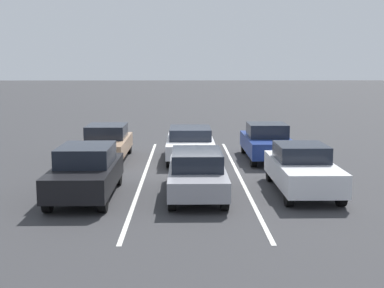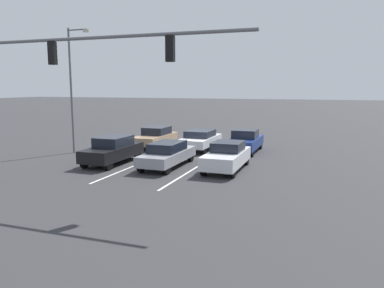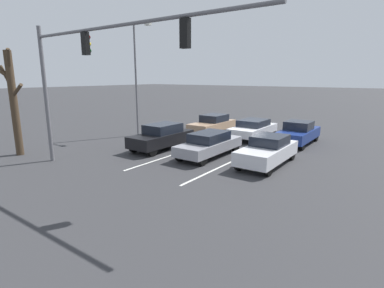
# 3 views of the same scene
# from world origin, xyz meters

# --- Properties ---
(ground_plane) EXTENTS (240.00, 240.00, 0.00)m
(ground_plane) POSITION_xyz_m (0.00, 0.00, 0.00)
(ground_plane) COLOR #333335
(lane_stripe_left_divider) EXTENTS (0.12, 15.51, 0.01)m
(lane_stripe_left_divider) POSITION_xyz_m (-1.74, 1.76, 0.01)
(lane_stripe_left_divider) COLOR silver
(lane_stripe_left_divider) RESTS_ON ground_plane
(lane_stripe_center_divider) EXTENTS (0.12, 15.51, 0.01)m
(lane_stripe_center_divider) POSITION_xyz_m (1.74, 1.76, 0.01)
(lane_stripe_center_divider) COLOR silver
(lane_stripe_center_divider) RESTS_ON ground_plane
(car_black_rightlane_front) EXTENTS (1.78, 4.47, 1.58)m
(car_black_rightlane_front) POSITION_xyz_m (3.26, 4.97, 0.81)
(car_black_rightlane_front) COLOR black
(car_black_rightlane_front) RESTS_ON ground_plane
(car_silver_leftlane_front) EXTENTS (1.76, 4.47, 1.50)m
(car_silver_leftlane_front) POSITION_xyz_m (-3.47, 4.40, 0.76)
(car_silver_leftlane_front) COLOR silver
(car_silver_leftlane_front) RESTS_ON ground_plane
(car_gray_midlane_front) EXTENTS (1.72, 4.75, 1.40)m
(car_gray_midlane_front) POSITION_xyz_m (-0.12, 4.74, 0.73)
(car_gray_midlane_front) COLOR gray
(car_gray_midlane_front) RESTS_ON ground_plane
(car_navy_leftlane_second) EXTENTS (1.81, 4.49, 1.55)m
(car_navy_leftlane_second) POSITION_xyz_m (-3.25, -1.47, 0.77)
(car_navy_leftlane_second) COLOR navy
(car_navy_leftlane_second) RESTS_ON ground_plane
(car_tan_rightlane_second) EXTENTS (1.83, 4.60, 1.47)m
(car_tan_rightlane_second) POSITION_xyz_m (3.58, -1.55, 0.75)
(car_tan_rightlane_second) COLOR tan
(car_tan_rightlane_second) RESTS_ON ground_plane
(car_white_midlane_second) EXTENTS (1.95, 4.67, 1.39)m
(car_white_midlane_second) POSITION_xyz_m (0.01, -1.46, 0.75)
(car_white_midlane_second) COLOR silver
(car_white_midlane_second) RESTS_ON ground_plane
(traffic_signal_gantry) EXTENTS (12.49, 0.37, 6.91)m
(traffic_signal_gantry) POSITION_xyz_m (2.49, 10.50, 5.09)
(traffic_signal_gantry) COLOR slate
(traffic_signal_gantry) RESTS_ON ground_plane
(street_lamp_right_shoulder) EXTENTS (1.70, 0.24, 8.26)m
(street_lamp_right_shoulder) POSITION_xyz_m (7.52, 2.75, 4.71)
(street_lamp_right_shoulder) COLOR slate
(street_lamp_right_shoulder) RESTS_ON ground_plane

